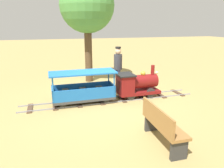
% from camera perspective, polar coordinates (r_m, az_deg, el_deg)
% --- Properties ---
extents(ground_plane, '(60.00, 60.00, 0.00)m').
position_cam_1_polar(ground_plane, '(6.84, -2.16, -4.62)').
color(ground_plane, '#A38C51').
extents(track, '(0.72, 5.70, 0.04)m').
position_cam_1_polar(track, '(6.89, -0.20, -4.28)').
color(track, gray).
rests_on(track, ground_plane).
extents(locomotive, '(0.68, 1.45, 1.04)m').
position_cam_1_polar(locomotive, '(7.03, 6.54, 0.03)').
color(locomotive, maroon).
rests_on(locomotive, ground_plane).
extents(passenger_car, '(0.78, 2.00, 0.97)m').
position_cam_1_polar(passenger_car, '(6.57, -7.74, -1.70)').
color(passenger_car, '#3F3F3F').
rests_on(passenger_car, ground_plane).
extents(conductor_person, '(0.30, 0.30, 1.62)m').
position_cam_1_polar(conductor_person, '(7.71, 1.62, 5.14)').
color(conductor_person, '#282D47').
rests_on(conductor_person, ground_plane).
extents(park_bench, '(1.31, 0.44, 0.82)m').
position_cam_1_polar(park_bench, '(4.48, 13.39, -10.82)').
color(park_bench, olive).
rests_on(park_bench, ground_plane).
extents(oak_tree_near, '(2.19, 2.19, 4.21)m').
position_cam_1_polar(oak_tree_near, '(8.98, -6.77, 20.18)').
color(oak_tree_near, '#4C3823').
rests_on(oak_tree_near, ground_plane).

